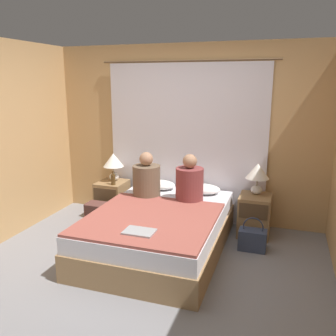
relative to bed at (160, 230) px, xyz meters
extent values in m
plane|color=gray|center=(0.00, -0.64, -0.24)|extent=(16.00, 16.00, 0.00)
cube|color=tan|center=(0.00, 1.16, 1.01)|extent=(4.03, 0.06, 2.50)
cube|color=silver|center=(0.00, 1.10, 0.88)|extent=(2.29, 0.02, 2.24)
cylinder|color=brown|center=(0.00, 1.10, 2.01)|extent=(2.49, 0.02, 0.02)
cube|color=#99754C|center=(0.00, 0.00, -0.09)|extent=(1.47, 2.09, 0.30)
cube|color=silver|center=(0.00, 0.00, 0.15)|extent=(1.43, 2.05, 0.19)
cube|color=#937047|center=(-1.04, 0.80, 0.03)|extent=(0.40, 0.44, 0.54)
cube|color=#4C3823|center=(-1.04, 0.57, 0.16)|extent=(0.36, 0.02, 0.20)
cube|color=#937047|center=(1.04, 0.80, 0.03)|extent=(0.40, 0.44, 0.54)
cube|color=#4C3823|center=(1.04, 0.57, 0.16)|extent=(0.36, 0.02, 0.20)
ellipsoid|color=silver|center=(-1.04, 0.87, 0.36)|extent=(0.15, 0.15, 0.12)
cylinder|color=#B2A893|center=(-1.04, 0.87, 0.46)|extent=(0.02, 0.02, 0.10)
cone|color=white|center=(-1.04, 0.87, 0.61)|extent=(0.30, 0.30, 0.20)
ellipsoid|color=silver|center=(1.04, 0.87, 0.36)|extent=(0.15, 0.15, 0.12)
cylinder|color=#B2A893|center=(1.04, 0.87, 0.46)|extent=(0.02, 0.02, 0.10)
cone|color=white|center=(1.04, 0.87, 0.61)|extent=(0.30, 0.30, 0.20)
ellipsoid|color=white|center=(-0.32, 0.84, 0.31)|extent=(0.50, 0.34, 0.12)
ellipsoid|color=white|center=(0.32, 0.84, 0.31)|extent=(0.50, 0.34, 0.12)
cube|color=#994C42|center=(0.00, -0.30, 0.27)|extent=(1.41, 1.43, 0.03)
cylinder|color=brown|center=(-0.35, 0.45, 0.46)|extent=(0.36, 0.36, 0.42)
sphere|color=#A87A5B|center=(-0.35, 0.45, 0.76)|extent=(0.18, 0.18, 0.18)
cylinder|color=brown|center=(0.24, 0.45, 0.47)|extent=(0.35, 0.35, 0.43)
sphere|color=#A87A5B|center=(0.24, 0.45, 0.77)|extent=(0.18, 0.18, 0.18)
cylinder|color=#513819|center=(-0.95, 0.67, 0.37)|extent=(0.06, 0.06, 0.15)
cylinder|color=#513819|center=(-0.95, 0.67, 0.48)|extent=(0.02, 0.02, 0.06)
cube|color=#9EA0A5|center=(0.04, -0.71, 0.29)|extent=(0.31, 0.21, 0.02)
cube|color=brown|center=(-1.03, 0.34, -0.06)|extent=(0.31, 0.21, 0.36)
cube|color=#452824|center=(-1.03, 0.32, 0.08)|extent=(0.28, 0.23, 0.08)
cube|color=#333D56|center=(1.07, 0.34, -0.12)|extent=(0.33, 0.19, 0.25)
torus|color=#2B3449|center=(1.07, 0.34, 0.05)|extent=(0.25, 0.02, 0.25)
camera|label=1|loc=(1.35, -3.74, 1.74)|focal=38.00mm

